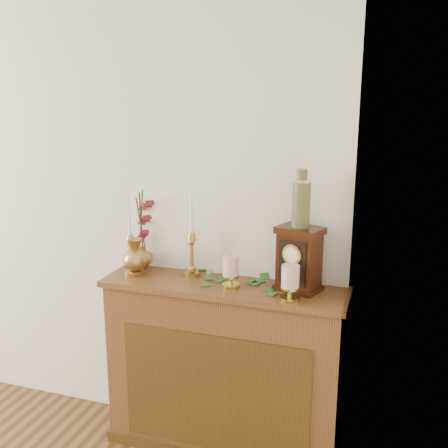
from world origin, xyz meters
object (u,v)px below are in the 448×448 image
(candlestick_left, at_px, (131,248))
(mantel_clock, at_px, (299,259))
(candlestick_center, at_px, (192,247))
(ceramic_vase, at_px, (301,201))
(bud_vase, at_px, (135,257))
(ginger_jar, at_px, (145,232))

(candlestick_left, xyz_separation_m, mantel_clock, (0.86, 0.07, 0.01))
(mantel_clock, bearing_deg, candlestick_center, -162.39)
(ceramic_vase, bearing_deg, mantel_clock, -109.67)
(bud_vase, distance_m, ceramic_vase, 0.92)
(candlestick_center, xyz_separation_m, mantel_clock, (0.56, -0.02, -0.00))
(candlestick_left, bearing_deg, ceramic_vase, 4.89)
(candlestick_center, relative_size, bud_vase, 2.46)
(candlestick_left, relative_size, mantel_clock, 1.45)
(candlestick_center, distance_m, bud_vase, 0.31)
(candlestick_left, relative_size, bud_vase, 2.32)
(ginger_jar, relative_size, mantel_clock, 1.42)
(bud_vase, bearing_deg, mantel_clock, 3.98)
(candlestick_left, xyz_separation_m, bud_vase, (0.01, 0.01, -0.05))
(ginger_jar, bearing_deg, mantel_clock, -5.04)
(ginger_jar, distance_m, mantel_clock, 0.86)
(candlestick_center, distance_m, mantel_clock, 0.56)
(bud_vase, xyz_separation_m, mantel_clock, (0.85, 0.06, 0.06))
(candlestick_center, height_order, ceramic_vase, ceramic_vase)
(candlestick_center, height_order, mantel_clock, candlestick_center)
(candlestick_left, height_order, mantel_clock, candlestick_left)
(bud_vase, height_order, ceramic_vase, ceramic_vase)
(candlestick_left, height_order, ginger_jar, candlestick_left)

